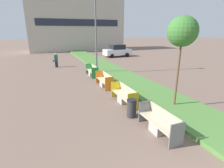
{
  "coord_description": "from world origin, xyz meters",
  "views": [
    {
      "loc": [
        -3.07,
        -0.97,
        3.89
      ],
      "look_at": [
        0.9,
        8.99,
        0.6
      ],
      "focal_mm": 28.0,
      "sensor_mm": 36.0,
      "label": 1
    }
  ],
  "objects_px": {
    "street_lamp_post": "(96,22)",
    "pedestrian_walking": "(56,60)",
    "sapling_tree_near": "(182,32)",
    "bench_orange_frame": "(105,81)",
    "bench_grey_frame": "(159,124)",
    "parked_car_distant": "(117,51)",
    "bench_yellow_frame": "(124,96)",
    "bench_green_frame": "(92,72)",
    "litter_bin": "(132,108)"
  },
  "relations": [
    {
      "from": "litter_bin",
      "to": "bench_yellow_frame",
      "type": "bearing_deg",
      "value": 76.01
    },
    {
      "from": "bench_grey_frame",
      "to": "sapling_tree_near",
      "type": "bearing_deg",
      "value": 37.39
    },
    {
      "from": "street_lamp_post",
      "to": "sapling_tree_near",
      "type": "distance_m",
      "value": 8.95
    },
    {
      "from": "litter_bin",
      "to": "sapling_tree_near",
      "type": "xyz_separation_m",
      "value": [
        2.59,
        0.09,
        3.4
      ]
    },
    {
      "from": "bench_grey_frame",
      "to": "pedestrian_walking",
      "type": "distance_m",
      "value": 15.22
    },
    {
      "from": "bench_grey_frame",
      "to": "sapling_tree_near",
      "type": "relative_size",
      "value": 0.45
    },
    {
      "from": "street_lamp_post",
      "to": "parked_car_distant",
      "type": "xyz_separation_m",
      "value": [
        6.23,
        9.57,
        -3.65
      ]
    },
    {
      "from": "bench_green_frame",
      "to": "parked_car_distant",
      "type": "relative_size",
      "value": 0.46
    },
    {
      "from": "parked_car_distant",
      "to": "pedestrian_walking",
      "type": "bearing_deg",
      "value": -156.18
    },
    {
      "from": "street_lamp_post",
      "to": "sapling_tree_near",
      "type": "relative_size",
      "value": 1.83
    },
    {
      "from": "bench_green_frame",
      "to": "litter_bin",
      "type": "height_order",
      "value": "bench_green_frame"
    },
    {
      "from": "bench_green_frame",
      "to": "parked_car_distant",
      "type": "xyz_separation_m",
      "value": [
        6.84,
        10.21,
        0.55
      ]
    },
    {
      "from": "bench_grey_frame",
      "to": "bench_orange_frame",
      "type": "distance_m",
      "value": 6.49
    },
    {
      "from": "litter_bin",
      "to": "bench_grey_frame",
      "type": "bearing_deg",
      "value": -75.52
    },
    {
      "from": "bench_grey_frame",
      "to": "pedestrian_walking",
      "type": "bearing_deg",
      "value": 100.07
    },
    {
      "from": "pedestrian_walking",
      "to": "parked_car_distant",
      "type": "distance_m",
      "value": 10.75
    },
    {
      "from": "street_lamp_post",
      "to": "pedestrian_walking",
      "type": "height_order",
      "value": "street_lamp_post"
    },
    {
      "from": "bench_grey_frame",
      "to": "pedestrian_walking",
      "type": "xyz_separation_m",
      "value": [
        -2.66,
        14.98,
        0.42
      ]
    },
    {
      "from": "bench_yellow_frame",
      "to": "street_lamp_post",
      "type": "relative_size",
      "value": 0.26
    },
    {
      "from": "bench_yellow_frame",
      "to": "bench_green_frame",
      "type": "relative_size",
      "value": 1.1
    },
    {
      "from": "bench_green_frame",
      "to": "sapling_tree_near",
      "type": "relative_size",
      "value": 0.44
    },
    {
      "from": "bench_yellow_frame",
      "to": "bench_orange_frame",
      "type": "distance_m",
      "value": 3.27
    },
    {
      "from": "bench_green_frame",
      "to": "pedestrian_walking",
      "type": "height_order",
      "value": "pedestrian_walking"
    },
    {
      "from": "bench_orange_frame",
      "to": "parked_car_distant",
      "type": "relative_size",
      "value": 0.49
    },
    {
      "from": "bench_yellow_frame",
      "to": "sapling_tree_near",
      "type": "xyz_separation_m",
      "value": [
        2.18,
        -1.55,
        3.46
      ]
    },
    {
      "from": "bench_green_frame",
      "to": "street_lamp_post",
      "type": "bearing_deg",
      "value": 46.43
    },
    {
      "from": "litter_bin",
      "to": "bench_orange_frame",
      "type": "bearing_deg",
      "value": 85.25
    },
    {
      "from": "litter_bin",
      "to": "bench_green_frame",
      "type": "bearing_deg",
      "value": 87.17
    },
    {
      "from": "street_lamp_post",
      "to": "parked_car_distant",
      "type": "height_order",
      "value": "street_lamp_post"
    },
    {
      "from": "pedestrian_walking",
      "to": "sapling_tree_near",
      "type": "bearing_deg",
      "value": -70.03
    },
    {
      "from": "bench_orange_frame",
      "to": "pedestrian_walking",
      "type": "xyz_separation_m",
      "value": [
        -2.66,
        8.5,
        0.42
      ]
    },
    {
      "from": "bench_grey_frame",
      "to": "parked_car_distant",
      "type": "distance_m",
      "value": 21.15
    },
    {
      "from": "bench_yellow_frame",
      "to": "litter_bin",
      "type": "relative_size",
      "value": 2.55
    },
    {
      "from": "litter_bin",
      "to": "parked_car_distant",
      "type": "height_order",
      "value": "parked_car_distant"
    },
    {
      "from": "street_lamp_post",
      "to": "pedestrian_walking",
      "type": "bearing_deg",
      "value": 125.78
    },
    {
      "from": "bench_grey_frame",
      "to": "street_lamp_post",
      "type": "xyz_separation_m",
      "value": [
        0.61,
        10.44,
        4.19
      ]
    },
    {
      "from": "bench_yellow_frame",
      "to": "bench_orange_frame",
      "type": "height_order",
      "value": "same"
    },
    {
      "from": "bench_grey_frame",
      "to": "bench_green_frame",
      "type": "height_order",
      "value": "same"
    },
    {
      "from": "bench_grey_frame",
      "to": "bench_yellow_frame",
      "type": "xyz_separation_m",
      "value": [
        0.0,
        3.22,
        0.0
      ]
    },
    {
      "from": "sapling_tree_near",
      "to": "pedestrian_walking",
      "type": "distance_m",
      "value": 14.49
    },
    {
      "from": "street_lamp_post",
      "to": "sapling_tree_near",
      "type": "bearing_deg",
      "value": -79.88
    },
    {
      "from": "street_lamp_post",
      "to": "pedestrian_walking",
      "type": "relative_size",
      "value": 5.33
    },
    {
      "from": "sapling_tree_near",
      "to": "bench_orange_frame",
      "type": "bearing_deg",
      "value": 114.31
    },
    {
      "from": "bench_yellow_frame",
      "to": "sapling_tree_near",
      "type": "relative_size",
      "value": 0.48
    },
    {
      "from": "bench_grey_frame",
      "to": "bench_yellow_frame",
      "type": "distance_m",
      "value": 3.22
    },
    {
      "from": "bench_yellow_frame",
      "to": "sapling_tree_near",
      "type": "height_order",
      "value": "sapling_tree_near"
    },
    {
      "from": "bench_grey_frame",
      "to": "sapling_tree_near",
      "type": "xyz_separation_m",
      "value": [
        2.18,
        1.66,
        3.46
      ]
    },
    {
      "from": "bench_yellow_frame",
      "to": "sapling_tree_near",
      "type": "bearing_deg",
      "value": -35.51
    },
    {
      "from": "bench_grey_frame",
      "to": "litter_bin",
      "type": "bearing_deg",
      "value": 104.48
    },
    {
      "from": "bench_grey_frame",
      "to": "parked_car_distant",
      "type": "bearing_deg",
      "value": 71.13
    }
  ]
}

